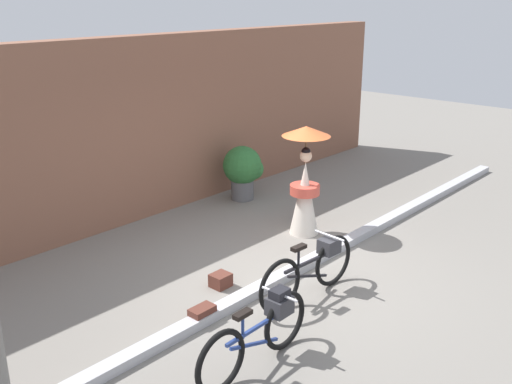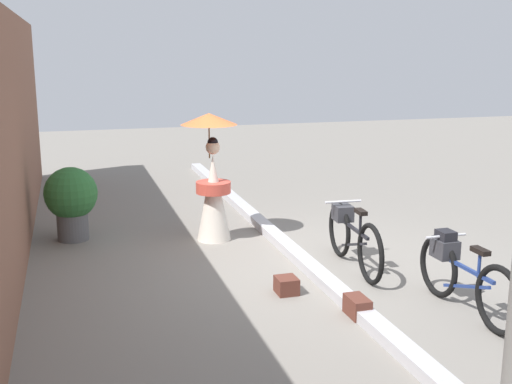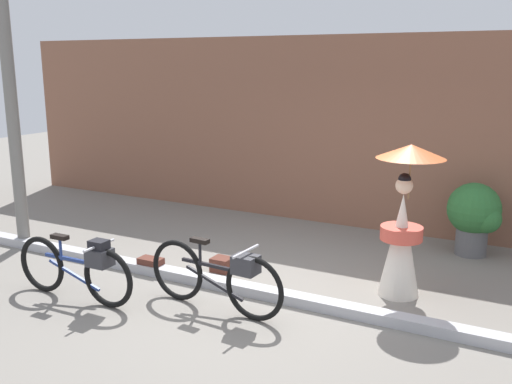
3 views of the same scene
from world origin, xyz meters
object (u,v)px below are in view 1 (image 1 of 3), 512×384
object	(u,v)px
bicycle_near_officer	(260,331)
backpack_on_pavement	(221,280)
person_with_parasol	(305,181)
potted_plant_by_door	(244,169)
bicycle_far_side	(311,268)
backpack_spare	(203,314)

from	to	relation	value
bicycle_near_officer	backpack_on_pavement	size ratio (longest dim) A/B	6.68
bicycle_near_officer	person_with_parasol	size ratio (longest dim) A/B	0.95
potted_plant_by_door	backpack_on_pavement	distance (m)	3.65
bicycle_far_side	backpack_spare	xyz separation A→B (m)	(-1.40, 0.57, -0.30)
person_with_parasol	potted_plant_by_door	size ratio (longest dim) A/B	1.72
potted_plant_by_door	backpack_spare	distance (m)	4.57
person_with_parasol	backpack_spare	distance (m)	3.27
bicycle_near_officer	backpack_spare	world-z (taller)	bicycle_near_officer
bicycle_near_officer	backpack_on_pavement	bearing A→B (deg)	58.43
person_with_parasol	backpack_spare	xyz separation A→B (m)	(-3.06, -0.82, -0.79)
potted_plant_by_door	bicycle_far_side	bearing A→B (deg)	-124.02
bicycle_near_officer	potted_plant_by_door	xyz separation A→B (m)	(3.80, 3.81, 0.20)
bicycle_far_side	person_with_parasol	xyz separation A→B (m)	(1.66, 1.39, 0.49)
backpack_on_pavement	backpack_spare	world-z (taller)	backpack_spare
bicycle_near_officer	backpack_spare	bearing A→B (deg)	81.01
person_with_parasol	potted_plant_by_door	distance (m)	2.01
bicycle_far_side	person_with_parasol	distance (m)	2.22
backpack_spare	bicycle_near_officer	bearing A→B (deg)	-98.99
bicycle_far_side	bicycle_near_officer	bearing A→B (deg)	-162.08
bicycle_far_side	potted_plant_by_door	bearing A→B (deg)	55.98
backpack_on_pavement	potted_plant_by_door	bearing A→B (deg)	38.31
potted_plant_by_door	backpack_spare	bearing A→B (deg)	-143.06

